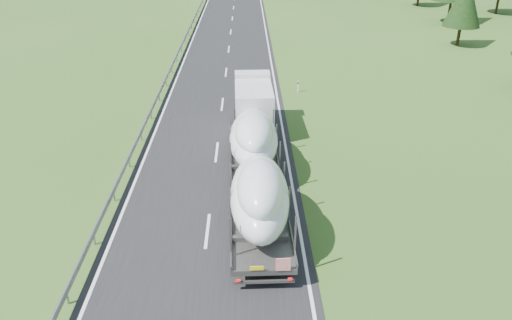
{
  "coord_description": "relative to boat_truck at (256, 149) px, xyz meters",
  "views": [
    {
      "loc": [
        2.02,
        -11.6,
        14.31
      ],
      "look_at": [
        2.49,
        12.75,
        2.05
      ],
      "focal_mm": 35.0,
      "sensor_mm": 36.0,
      "label": 1
    }
  ],
  "objects": [
    {
      "name": "boat_truck",
      "position": [
        0.0,
        0.0,
        0.0
      ],
      "size": [
        3.14,
        19.85,
        4.24
      ],
      "color": "silver",
      "rests_on": "ground"
    }
  ]
}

